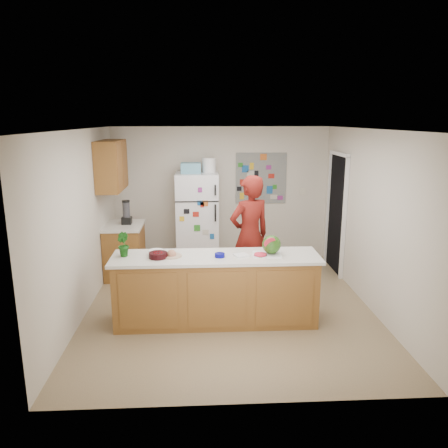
{
  "coord_description": "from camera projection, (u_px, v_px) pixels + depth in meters",
  "views": [
    {
      "loc": [
        -0.39,
        -5.86,
        2.63
      ],
      "look_at": [
        -0.06,
        0.2,
        1.17
      ],
      "focal_mm": 35.0,
      "sensor_mm": 36.0,
      "label": 1
    }
  ],
  "objects": [
    {
      "name": "wall_left",
      "position": [
        81.0,
        223.0,
        5.92
      ],
      "size": [
        0.02,
        4.5,
        2.5
      ],
      "primitive_type": "cube",
      "color": "beige",
      "rests_on": "ground"
    },
    {
      "name": "side_counter_base",
      "position": [
        125.0,
        251.0,
        7.44
      ],
      "size": [
        0.6,
        0.8,
        0.86
      ],
      "primitive_type": "cube",
      "color": "brown",
      "rests_on": "floor"
    },
    {
      "name": "peninsula_base",
      "position": [
        216.0,
        291.0,
        5.72
      ],
      "size": [
        2.6,
        0.62,
        0.88
      ],
      "primitive_type": "cube",
      "color": "brown",
      "rests_on": "floor"
    },
    {
      "name": "upper_cabinets",
      "position": [
        111.0,
        165.0,
        7.04
      ],
      "size": [
        0.35,
        1.0,
        0.8
      ],
      "primitive_type": "cube",
      "color": "brown",
      "rests_on": "wall_left"
    },
    {
      "name": "fridge_top_bin",
      "position": [
        191.0,
        168.0,
        7.7
      ],
      "size": [
        0.35,
        0.28,
        0.18
      ],
      "primitive_type": "cube",
      "color": "#5999B2",
      "rests_on": "refrigerator"
    },
    {
      "name": "plate",
      "position": [
        172.0,
        256.0,
        5.58
      ],
      "size": [
        0.3,
        0.3,
        0.02
      ],
      "primitive_type": "cylinder",
      "rotation": [
        0.0,
        0.0,
        -0.15
      ],
      "color": "#B5AE8F",
      "rests_on": "peninsula_top"
    },
    {
      "name": "potted_plant",
      "position": [
        123.0,
        244.0,
        5.56
      ],
      "size": [
        0.22,
        0.22,
        0.31
      ],
      "primitive_type": "imported",
      "rotation": [
        0.0,
        0.0,
        2.32
      ],
      "color": "#15410F",
      "rests_on": "peninsula_top"
    },
    {
      "name": "wall_back",
      "position": [
        221.0,
        194.0,
        8.22
      ],
      "size": [
        4.0,
        0.02,
        2.5
      ],
      "primitive_type": "cube",
      "color": "beige",
      "rests_on": "ground"
    },
    {
      "name": "cobalt_bowl",
      "position": [
        220.0,
        255.0,
        5.55
      ],
      "size": [
        0.16,
        0.16,
        0.05
      ],
      "primitive_type": "cylinder",
      "rotation": [
        0.0,
        0.0,
        -0.22
      ],
      "color": "#040468",
      "rests_on": "peninsula_top"
    },
    {
      "name": "ceiling",
      "position": [
        229.0,
        128.0,
        5.73
      ],
      "size": [
        4.0,
        4.5,
        0.02
      ],
      "primitive_type": "cube",
      "color": "white",
      "rests_on": "wall_back"
    },
    {
      "name": "side_counter_top",
      "position": [
        123.0,
        226.0,
        7.34
      ],
      "size": [
        0.64,
        0.84,
        0.04
      ],
      "primitive_type": "cube",
      "color": "silver",
      "rests_on": "side_counter_base"
    },
    {
      "name": "blender_appliance",
      "position": [
        126.0,
        213.0,
        7.35
      ],
      "size": [
        0.12,
        0.12,
        0.38
      ],
      "primitive_type": "cylinder",
      "color": "black",
      "rests_on": "side_counter_top"
    },
    {
      "name": "peninsula_top",
      "position": [
        216.0,
        257.0,
        5.62
      ],
      "size": [
        2.68,
        0.7,
        0.04
      ],
      "primitive_type": "cube",
      "color": "silver",
      "rests_on": "peninsula_base"
    },
    {
      "name": "wall_right",
      "position": [
        371.0,
        220.0,
        6.14
      ],
      "size": [
        0.02,
        4.5,
        2.5
      ],
      "primitive_type": "cube",
      "color": "beige",
      "rests_on": "ground"
    },
    {
      "name": "paper_towel",
      "position": [
        241.0,
        255.0,
        5.6
      ],
      "size": [
        0.21,
        0.2,
        0.02
      ],
      "primitive_type": "cube",
      "rotation": [
        0.0,
        0.0,
        0.35
      ],
      "color": "silver",
      "rests_on": "peninsula_top"
    },
    {
      "name": "watermelon_slice",
      "position": [
        260.0,
        254.0,
        5.58
      ],
      "size": [
        0.16,
        0.16,
        0.02
      ],
      "primitive_type": "cylinder",
      "color": "#D1345B",
      "rests_on": "cutting_board"
    },
    {
      "name": "person",
      "position": [
        250.0,
        236.0,
        6.55
      ],
      "size": [
        0.79,
        0.68,
        1.84
      ],
      "primitive_type": "imported",
      "rotation": [
        0.0,
        0.0,
        3.57
      ],
      "color": "#61130E",
      "rests_on": "floor"
    },
    {
      "name": "photo_collage",
      "position": [
        261.0,
        178.0,
        8.17
      ],
      "size": [
        0.95,
        0.01,
        0.95
      ],
      "primitive_type": "cube",
      "color": "slate",
      "rests_on": "wall_back"
    },
    {
      "name": "cherry_bowl",
      "position": [
        158.0,
        255.0,
        5.52
      ],
      "size": [
        0.27,
        0.27,
        0.07
      ],
      "primitive_type": "cylinder",
      "rotation": [
        0.0,
        0.0,
        -0.15
      ],
      "color": "black",
      "rests_on": "peninsula_top"
    },
    {
      "name": "watermelon",
      "position": [
        272.0,
        245.0,
        5.63
      ],
      "size": [
        0.24,
        0.24,
        0.24
      ],
      "primitive_type": "sphere",
      "color": "#215C13",
      "rests_on": "cutting_board"
    },
    {
      "name": "white_bowl",
      "position": [
        156.0,
        252.0,
        5.65
      ],
      "size": [
        0.22,
        0.22,
        0.06
      ],
      "primitive_type": "cylinder",
      "rotation": [
        0.0,
        0.0,
        -0.15
      ],
      "color": "white",
      "rests_on": "peninsula_top"
    },
    {
      "name": "floor",
      "position": [
        229.0,
        306.0,
        6.32
      ],
      "size": [
        4.0,
        4.5,
        0.02
      ],
      "primitive_type": "cube",
      "color": "brown",
      "rests_on": "ground"
    },
    {
      "name": "refrigerator",
      "position": [
        197.0,
        220.0,
        7.92
      ],
      "size": [
        0.75,
        0.7,
        1.7
      ],
      "primitive_type": "cube",
      "color": "silver",
      "rests_on": "floor"
    },
    {
      "name": "doorway",
      "position": [
        337.0,
        214.0,
        7.6
      ],
      "size": [
        0.03,
        0.85,
        2.04
      ],
      "primitive_type": "cube",
      "color": "black",
      "rests_on": "ground"
    },
    {
      "name": "keys",
      "position": [
        277.0,
        257.0,
        5.54
      ],
      "size": [
        0.1,
        0.06,
        0.01
      ],
      "primitive_type": "cube",
      "rotation": [
        0.0,
        0.0,
        0.2
      ],
      "color": "gray",
      "rests_on": "peninsula_top"
    },
    {
      "name": "cutting_board",
      "position": [
        267.0,
        254.0,
        5.64
      ],
      "size": [
        0.4,
        0.32,
        0.01
      ],
      "primitive_type": "cube",
      "rotation": [
        0.0,
        0.0,
        -0.11
      ],
      "color": "white",
      "rests_on": "peninsula_top"
    }
  ]
}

